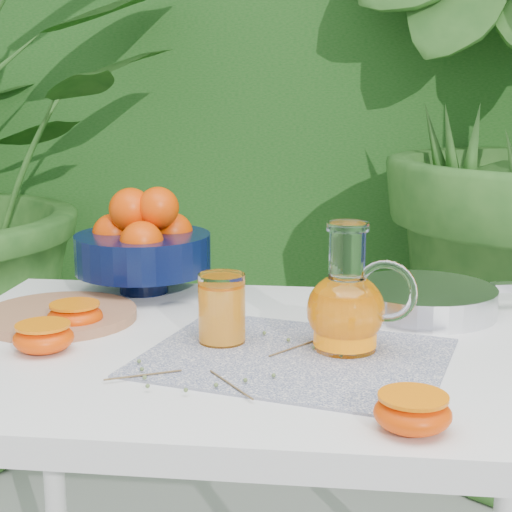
# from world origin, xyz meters

# --- Properties ---
(hedge_backdrop) EXTENTS (8.00, 1.65, 2.50)m
(hedge_backdrop) POSITION_xyz_m (0.06, 2.06, 1.19)
(hedge_backdrop) COLOR #184E16
(hedge_backdrop) RESTS_ON ground
(white_table) EXTENTS (1.00, 0.70, 0.75)m
(white_table) POSITION_xyz_m (0.15, 0.02, 0.67)
(white_table) COLOR white
(white_table) RESTS_ON ground
(placemat) EXTENTS (0.48, 0.41, 0.00)m
(placemat) POSITION_xyz_m (0.21, -0.04, 0.75)
(placemat) COLOR #0C1A48
(placemat) RESTS_ON white_table
(cutting_board) EXTENTS (0.32, 0.32, 0.02)m
(cutting_board) POSITION_xyz_m (-0.19, 0.10, 0.76)
(cutting_board) COLOR #A36A49
(cutting_board) RESTS_ON white_table
(fruit_bowl) EXTENTS (0.30, 0.30, 0.20)m
(fruit_bowl) POSITION_xyz_m (-0.10, 0.30, 0.84)
(fruit_bowl) COLOR black
(fruit_bowl) RESTS_ON white_table
(juice_pitcher) EXTENTS (0.17, 0.14, 0.19)m
(juice_pitcher) POSITION_xyz_m (0.28, -0.00, 0.82)
(juice_pitcher) COLOR white
(juice_pitcher) RESTS_ON white_table
(juice_tumbler) EXTENTS (0.09, 0.09, 0.10)m
(juice_tumbler) POSITION_xyz_m (0.10, 0.01, 0.80)
(juice_tumbler) COLOR white
(juice_tumbler) RESTS_ON white_table
(saute_pan) EXTENTS (0.46, 0.30, 0.05)m
(saute_pan) POSITION_xyz_m (0.41, 0.21, 0.78)
(saute_pan) COLOR silver
(saute_pan) RESTS_ON white_table
(orange_halves) EXTENTS (0.62, 0.43, 0.04)m
(orange_halves) POSITION_xyz_m (0.02, -0.09, 0.77)
(orange_halves) COLOR #E03602
(orange_halves) RESTS_ON white_table
(thyme_sprigs) EXTENTS (0.31, 0.27, 0.01)m
(thyme_sprigs) POSITION_xyz_m (0.13, -0.10, 0.76)
(thyme_sprigs) COLOR brown
(thyme_sprigs) RESTS_ON white_table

